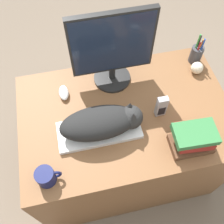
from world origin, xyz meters
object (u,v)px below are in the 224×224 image
at_px(cat, 104,122).
at_px(monitor, 112,48).
at_px(phone, 161,107).
at_px(coffee_mug, 46,177).
at_px(pen_cup, 196,54).
at_px(computer_mouse, 64,93).
at_px(keyboard, 99,130).
at_px(baseball, 197,68).
at_px(book_stack, 193,138).

distance_m(cat, monitor, 0.37).
bearing_deg(phone, cat, -173.35).
distance_m(coffee_mug, pen_cup, 1.07).
height_order(cat, computer_mouse, cat).
bearing_deg(phone, monitor, 124.43).
height_order(keyboard, baseball, baseball).
distance_m(coffee_mug, baseball, 1.01).
bearing_deg(cat, computer_mouse, 123.09).
height_order(monitor, coffee_mug, monitor).
height_order(keyboard, monitor, monitor).
xyz_separation_m(baseball, book_stack, (-0.21, -0.43, 0.04)).
xyz_separation_m(computer_mouse, baseball, (0.77, -0.00, 0.02)).
distance_m(phone, book_stack, 0.22).
distance_m(keyboard, coffee_mug, 0.34).
bearing_deg(book_stack, baseball, 64.25).
height_order(baseball, book_stack, book_stack).
xyz_separation_m(coffee_mug, pen_cup, (0.93, 0.54, 0.02)).
relative_size(computer_mouse, book_stack, 0.47).
xyz_separation_m(cat, computer_mouse, (-0.17, 0.27, -0.07)).
distance_m(monitor, coffee_mug, 0.69).
bearing_deg(coffee_mug, monitor, 50.75).
bearing_deg(baseball, monitor, 173.62).
height_order(keyboard, cat, cat).
height_order(keyboard, phone, phone).
bearing_deg(phone, keyboard, -173.91).
bearing_deg(cat, coffee_mug, -147.89).
bearing_deg(cat, phone, 6.65).
bearing_deg(phone, coffee_mug, -159.53).
xyz_separation_m(keyboard, book_stack, (0.42, -0.17, 0.06)).
xyz_separation_m(monitor, computer_mouse, (-0.28, -0.05, -0.23)).
relative_size(phone, book_stack, 0.65).
bearing_deg(coffee_mug, phone, 20.47).
bearing_deg(keyboard, book_stack, -21.71).
height_order(computer_mouse, phone, phone).
xyz_separation_m(phone, book_stack, (0.09, -0.20, 0.00)).
relative_size(monitor, coffee_mug, 3.91).
bearing_deg(cat, baseball, 23.65).
height_order(computer_mouse, baseball, baseball).
distance_m(pen_cup, phone, 0.45).
bearing_deg(phone, pen_cup, 44.31).
height_order(monitor, book_stack, monitor).
height_order(cat, book_stack, cat).
relative_size(cat, pen_cup, 2.03).
relative_size(baseball, phone, 0.51).
bearing_deg(book_stack, keyboard, 158.29).
relative_size(computer_mouse, coffee_mug, 0.86).
distance_m(monitor, book_stack, 0.59).
height_order(phone, book_stack, book_stack).
xyz_separation_m(monitor, pen_cup, (0.51, 0.03, -0.19)).
relative_size(keyboard, phone, 3.06).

